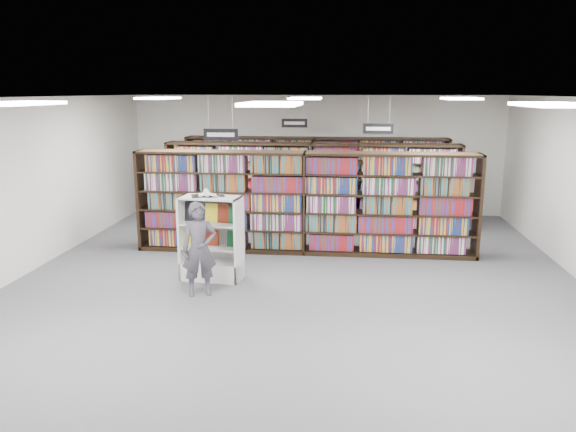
# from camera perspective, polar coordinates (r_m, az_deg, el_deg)

# --- Properties ---
(floor) EXTENTS (12.00, 12.00, 0.00)m
(floor) POSITION_cam_1_polar(r_m,az_deg,el_deg) (9.92, 0.79, -6.87)
(floor) COLOR #4C4C50
(floor) RESTS_ON ground
(ceiling) EXTENTS (10.00, 12.00, 0.10)m
(ceiling) POSITION_cam_1_polar(r_m,az_deg,el_deg) (9.35, 0.85, 11.95)
(ceiling) COLOR silver
(ceiling) RESTS_ON wall_back
(wall_back) EXTENTS (10.00, 0.10, 3.20)m
(wall_back) POSITION_cam_1_polar(r_m,az_deg,el_deg) (15.43, 2.86, 6.23)
(wall_back) COLOR silver
(wall_back) RESTS_ON ground
(wall_front) EXTENTS (10.00, 0.10, 3.20)m
(wall_front) POSITION_cam_1_polar(r_m,az_deg,el_deg) (3.82, -7.64, -13.99)
(wall_front) COLOR silver
(wall_front) RESTS_ON ground
(wall_left) EXTENTS (0.10, 12.00, 3.20)m
(wall_left) POSITION_cam_1_polar(r_m,az_deg,el_deg) (11.13, -25.79, 2.52)
(wall_left) COLOR silver
(wall_left) RESTS_ON ground
(bookshelf_row_near) EXTENTS (7.00, 0.60, 2.10)m
(bookshelf_row_near) POSITION_cam_1_polar(r_m,az_deg,el_deg) (11.57, 1.71, 1.34)
(bookshelf_row_near) COLOR black
(bookshelf_row_near) RESTS_ON floor
(bookshelf_row_mid) EXTENTS (7.00, 0.60, 2.10)m
(bookshelf_row_mid) POSITION_cam_1_polar(r_m,az_deg,el_deg) (13.53, 2.36, 2.98)
(bookshelf_row_mid) COLOR black
(bookshelf_row_mid) RESTS_ON floor
(bookshelf_row_far) EXTENTS (7.00, 0.60, 2.10)m
(bookshelf_row_far) POSITION_cam_1_polar(r_m,az_deg,el_deg) (15.20, 2.77, 4.04)
(bookshelf_row_far) COLOR black
(bookshelf_row_far) RESTS_ON floor
(aisle_sign_left) EXTENTS (0.65, 0.02, 0.80)m
(aisle_sign_left) POSITION_cam_1_polar(r_m,az_deg,el_deg) (10.60, -6.85, 8.32)
(aisle_sign_left) COLOR #B2B2B7
(aisle_sign_left) RESTS_ON ceiling
(aisle_sign_right) EXTENTS (0.65, 0.02, 0.80)m
(aisle_sign_right) POSITION_cam_1_polar(r_m,az_deg,el_deg) (12.35, 9.16, 8.84)
(aisle_sign_right) COLOR #B2B2B7
(aisle_sign_right) RESTS_ON ceiling
(aisle_sign_center) EXTENTS (0.65, 0.02, 0.80)m
(aisle_sign_center) POSITION_cam_1_polar(r_m,az_deg,el_deg) (14.40, 0.66, 9.51)
(aisle_sign_center) COLOR #B2B2B7
(aisle_sign_center) RESTS_ON ceiling
(troffer_front_left) EXTENTS (0.60, 1.20, 0.04)m
(troffer_front_left) POSITION_cam_1_polar(r_m,az_deg,el_deg) (7.39, -25.76, 10.26)
(troffer_front_left) COLOR white
(troffer_front_left) RESTS_ON ceiling
(troffer_front_center) EXTENTS (0.60, 1.20, 0.04)m
(troffer_front_center) POSITION_cam_1_polar(r_m,az_deg,el_deg) (6.37, -1.63, 11.31)
(troffer_front_center) COLOR white
(troffer_front_center) RESTS_ON ceiling
(troffer_front_right) EXTENTS (0.60, 1.20, 0.04)m
(troffer_front_right) POSITION_cam_1_polar(r_m,az_deg,el_deg) (6.67, 25.29, 10.19)
(troffer_front_right) COLOR white
(troffer_front_right) RESTS_ON ceiling
(troffer_back_left) EXTENTS (0.60, 1.20, 0.04)m
(troffer_back_left) POSITION_cam_1_polar(r_m,az_deg,el_deg) (11.95, -13.02, 11.58)
(troffer_back_left) COLOR white
(troffer_back_left) RESTS_ON ceiling
(troffer_back_center) EXTENTS (0.60, 1.20, 0.04)m
(troffer_back_center) POSITION_cam_1_polar(r_m,az_deg,el_deg) (11.35, 1.79, 11.86)
(troffer_back_center) COLOR white
(troffer_back_center) RESTS_ON ceiling
(troffer_back_right) EXTENTS (0.60, 1.20, 0.04)m
(troffer_back_right) POSITION_cam_1_polar(r_m,az_deg,el_deg) (11.52, 17.15, 11.33)
(troffer_back_right) COLOR white
(troffer_back_right) RESTS_ON ceiling
(endcap_display) EXTENTS (1.13, 0.65, 1.50)m
(endcap_display) POSITION_cam_1_polar(r_m,az_deg,el_deg) (10.15, -7.67, -3.57)
(endcap_display) COLOR white
(endcap_display) RESTS_ON floor
(open_book) EXTENTS (0.64, 0.49, 0.13)m
(open_book) POSITION_cam_1_polar(r_m,az_deg,el_deg) (9.95, -8.20, 2.22)
(open_book) COLOR black
(open_book) RESTS_ON endcap_display
(shopper) EXTENTS (0.66, 0.54, 1.56)m
(shopper) POSITION_cam_1_polar(r_m,az_deg,el_deg) (9.28, -9.00, -3.36)
(shopper) COLOR #48444E
(shopper) RESTS_ON floor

